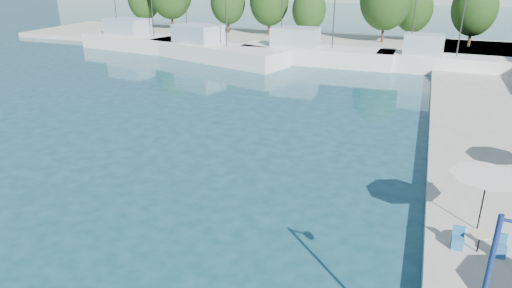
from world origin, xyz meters
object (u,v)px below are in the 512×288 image
at_px(trawler_01, 141,41).
at_px(trawler_04, 438,62).
at_px(street_lamp, 504,279).
at_px(umbrella_white, 487,182).
at_px(trawler_03, 313,53).
at_px(trawler_02, 212,50).

xyz_separation_m(trawler_01, trawler_04, (35.77, -0.97, 0.00)).
distance_m(trawler_01, street_lamp, 55.08).
bearing_deg(umbrella_white, trawler_01, 138.54).
distance_m(trawler_01, trawler_04, 35.78).
bearing_deg(trawler_03, trawler_04, -1.38).
relative_size(trawler_04, umbrella_white, 4.61).
relative_size(trawler_01, umbrella_white, 6.41).
bearing_deg(trawler_02, trawler_03, 28.85).
bearing_deg(trawler_03, trawler_01, 178.77).
distance_m(trawler_02, trawler_03, 11.54).
xyz_separation_m(trawler_03, umbrella_white, (14.49, -32.26, 1.63)).
height_order(umbrella_white, street_lamp, street_lamp).
xyz_separation_m(trawler_01, trawler_02, (11.37, -2.79, -0.00)).
xyz_separation_m(umbrella_white, street_lamp, (-0.61, -8.22, 1.38)).
bearing_deg(street_lamp, trawler_03, 114.87).
bearing_deg(trawler_01, trawler_04, 7.03).
xyz_separation_m(trawler_03, trawler_04, (13.07, -0.38, 0.00)).
bearing_deg(street_lamp, trawler_04, 97.10).
bearing_deg(trawler_04, street_lamp, -86.62).
distance_m(trawler_01, umbrella_white, 49.65).
bearing_deg(trawler_01, umbrella_white, -32.87).
height_order(trawler_02, umbrella_white, trawler_02).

